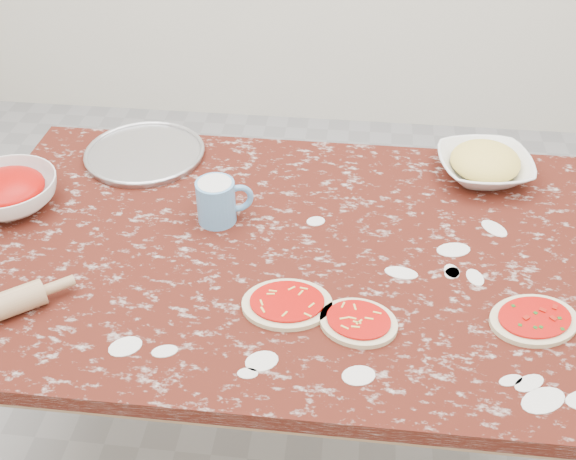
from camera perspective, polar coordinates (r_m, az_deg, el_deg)
The scene contains 9 objects.
ground at distance 2.20m, azimuth -0.00°, elevation -16.57°, with size 4.00×4.00×0.00m, color gray.
worktable at distance 1.70m, azimuth -0.00°, elevation -3.52°, with size 1.60×1.00×0.75m.
pizza_tray at distance 2.02m, azimuth -11.96°, elevation 6.28°, with size 0.34×0.34×0.01m, color #B2B2B7.
sauce_bowl at distance 1.90m, azimuth -22.47°, elevation 2.90°, with size 0.25×0.25×0.08m, color white.
cheese_bowl at distance 1.95m, azimuth 16.19°, elevation 5.13°, with size 0.25×0.25×0.06m, color white.
flour_mug at distance 1.71m, azimuth -5.93°, elevation 2.47°, with size 0.14×0.10×0.11m.
pizza_left at distance 1.49m, azimuth -0.08°, elevation -6.23°, with size 0.22×0.18×0.02m.
pizza_mid at distance 1.46m, azimuth 5.95°, elevation -7.73°, with size 0.19×0.17×0.02m.
pizza_right at distance 1.55m, azimuth 20.01°, elevation -7.12°, with size 0.23×0.20×0.02m.
Camera 1 is at (0.14, -1.26, 1.80)m, focal length 42.19 mm.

